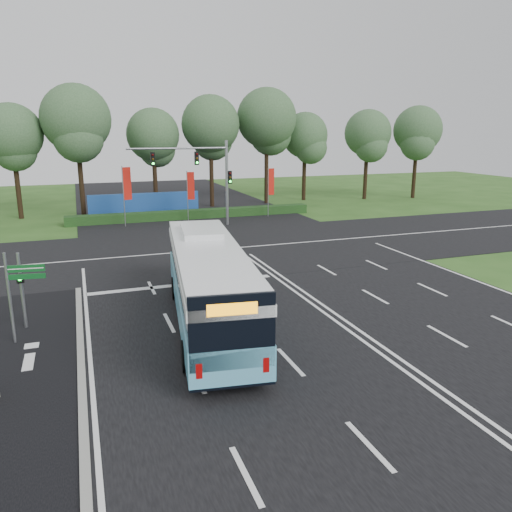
{
  "coord_description": "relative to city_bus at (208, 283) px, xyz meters",
  "views": [
    {
      "loc": [
        -9.73,
        -19.44,
        7.8
      ],
      "look_at": [
        -2.05,
        2.0,
        2.04
      ],
      "focal_mm": 35.0,
      "sensor_mm": 36.0,
      "label": 1
    }
  ],
  "objects": [
    {
      "name": "ground",
      "position": [
        5.05,
        0.65,
        -1.8
      ],
      "size": [
        120.0,
        120.0,
        0.0
      ],
      "primitive_type": "plane",
      "color": "#2B521B",
      "rests_on": "ground"
    },
    {
      "name": "road_main",
      "position": [
        5.05,
        0.65,
        -1.78
      ],
      "size": [
        20.0,
        120.0,
        0.04
      ],
      "primitive_type": "cube",
      "color": "black",
      "rests_on": "ground"
    },
    {
      "name": "road_cross",
      "position": [
        5.05,
        12.65,
        -1.77
      ],
      "size": [
        120.0,
        14.0,
        0.05
      ],
      "primitive_type": "cube",
      "color": "black",
      "rests_on": "ground"
    },
    {
      "name": "bike_path",
      "position": [
        -7.45,
        -2.35,
        -1.77
      ],
      "size": [
        5.0,
        18.0,
        0.06
      ],
      "primitive_type": "cube",
      "color": "black",
      "rests_on": "ground"
    },
    {
      "name": "kerb_strip",
      "position": [
        -5.05,
        -2.35,
        -1.74
      ],
      "size": [
        0.25,
        18.0,
        0.12
      ],
      "primitive_type": "cube",
      "color": "gray",
      "rests_on": "ground"
    },
    {
      "name": "city_bus",
      "position": [
        0.0,
        0.0,
        0.0
      ],
      "size": [
        4.29,
        12.68,
        3.57
      ],
      "rotation": [
        0.0,
        0.0,
        -0.14
      ],
      "color": "#5CB3D6",
      "rests_on": "ground"
    },
    {
      "name": "pedestrian_signal",
      "position": [
        -7.09,
        2.03,
        -0.07
      ],
      "size": [
        0.29,
        0.41,
        3.16
      ],
      "rotation": [
        0.0,
        0.0,
        0.35
      ],
      "color": "gray",
      "rests_on": "ground"
    },
    {
      "name": "street_sign",
      "position": [
        -7.04,
        0.58,
        0.45
      ],
      "size": [
        1.37,
        0.27,
        3.52
      ],
      "rotation": [
        0.0,
        0.0,
        -0.14
      ],
      "color": "gray",
      "rests_on": "ground"
    },
    {
      "name": "banner_flag_left",
      "position": [
        -0.91,
        23.31,
        1.44
      ],
      "size": [
        0.72,
        0.24,
        4.99
      ],
      "rotation": [
        0.0,
        0.0,
        0.26
      ],
      "color": "gray",
      "rests_on": "ground"
    },
    {
      "name": "banner_flag_mid",
      "position": [
        4.46,
        23.64,
        1.09
      ],
      "size": [
        0.65,
        0.15,
        4.41
      ],
      "rotation": [
        0.0,
        0.0,
        -0.15
      ],
      "color": "gray",
      "rests_on": "ground"
    },
    {
      "name": "banner_flag_right",
      "position": [
        11.98,
        23.85,
        1.15
      ],
      "size": [
        0.66,
        0.19,
        4.52
      ],
      "rotation": [
        0.0,
        0.0,
        0.22
      ],
      "color": "gray",
      "rests_on": "ground"
    },
    {
      "name": "traffic_light_gantry",
      "position": [
        5.26,
        21.15,
        2.87
      ],
      "size": [
        8.41,
        0.28,
        7.0
      ],
      "color": "gray",
      "rests_on": "ground"
    },
    {
      "name": "hedge",
      "position": [
        5.05,
        25.15,
        -1.4
      ],
      "size": [
        22.0,
        1.2,
        0.8
      ],
      "primitive_type": "cube",
      "color": "#143413",
      "rests_on": "ground"
    },
    {
      "name": "blue_hoarding",
      "position": [
        1.05,
        27.65,
        -0.7
      ],
      "size": [
        10.0,
        0.3,
        2.2
      ],
      "primitive_type": "cube",
      "color": "#1B4693",
      "rests_on": "ground"
    },
    {
      "name": "eucalyptus_row",
      "position": [
        7.74,
        31.2,
        6.27
      ],
      "size": [
        54.14,
        8.95,
        12.18
      ],
      "color": "black",
      "rests_on": "ground"
    }
  ]
}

